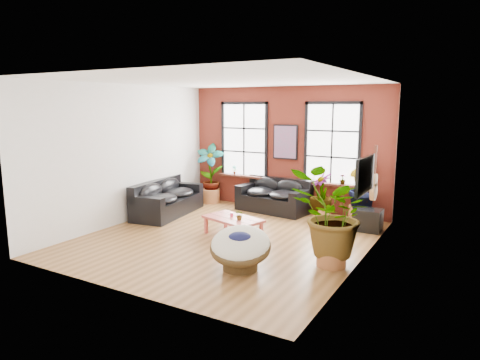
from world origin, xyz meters
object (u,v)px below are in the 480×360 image
object	(u,v)px
sofa_back	(274,196)
sofa_left	(166,199)
papasan_chair	(240,247)
coffee_table	(233,220)

from	to	relation	value
sofa_back	sofa_left	bearing A→B (deg)	-136.14
sofa_left	papasan_chair	distance (m)	4.54
papasan_chair	sofa_back	bearing A→B (deg)	87.01
sofa_back	coffee_table	xyz separation A→B (m)	(0.19, -2.64, -0.04)
sofa_left	papasan_chair	bearing A→B (deg)	-131.67
sofa_back	sofa_left	size ratio (longest dim) A/B	0.86
sofa_left	papasan_chair	size ratio (longest dim) A/B	1.72
papasan_chair	sofa_left	bearing A→B (deg)	126.24
sofa_back	sofa_left	xyz separation A→B (m)	(-2.43, -1.83, 0.00)
coffee_table	papasan_chair	distance (m)	2.05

